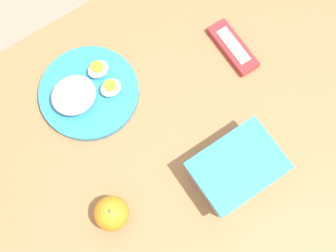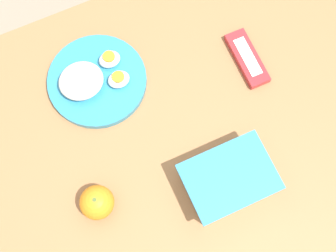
{
  "view_description": "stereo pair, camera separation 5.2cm",
  "coord_description": "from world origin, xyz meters",
  "px_view_note": "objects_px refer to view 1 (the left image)",
  "views": [
    {
      "loc": [
        0.2,
        0.22,
        1.77
      ],
      "look_at": [
        0.02,
        -0.03,
        0.8
      ],
      "focal_mm": 50.0,
      "sensor_mm": 36.0,
      "label": 1
    },
    {
      "loc": [
        0.15,
        0.25,
        1.77
      ],
      "look_at": [
        0.02,
        -0.03,
        0.8
      ],
      "focal_mm": 50.0,
      "sensor_mm": 36.0,
      "label": 2
    }
  ],
  "objects_px": {
    "food_container": "(236,170)",
    "rice_plate": "(86,92)",
    "candy_bar": "(233,47)",
    "orange_fruit": "(111,213)"
  },
  "relations": [
    {
      "from": "candy_bar",
      "to": "food_container",
      "type": "bearing_deg",
      "value": 53.9
    },
    {
      "from": "food_container",
      "to": "orange_fruit",
      "type": "bearing_deg",
      "value": -14.76
    },
    {
      "from": "orange_fruit",
      "to": "candy_bar",
      "type": "bearing_deg",
      "value": -158.77
    },
    {
      "from": "rice_plate",
      "to": "orange_fruit",
      "type": "bearing_deg",
      "value": 70.01
    },
    {
      "from": "food_container",
      "to": "rice_plate",
      "type": "height_order",
      "value": "food_container"
    },
    {
      "from": "food_container",
      "to": "rice_plate",
      "type": "relative_size",
      "value": 0.8
    },
    {
      "from": "rice_plate",
      "to": "candy_bar",
      "type": "xyz_separation_m",
      "value": [
        -0.35,
        0.09,
        -0.01
      ]
    },
    {
      "from": "orange_fruit",
      "to": "rice_plate",
      "type": "relative_size",
      "value": 0.32
    },
    {
      "from": "food_container",
      "to": "orange_fruit",
      "type": "relative_size",
      "value": 2.51
    },
    {
      "from": "orange_fruit",
      "to": "candy_bar",
      "type": "xyz_separation_m",
      "value": [
        -0.44,
        -0.17,
        -0.03
      ]
    }
  ]
}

